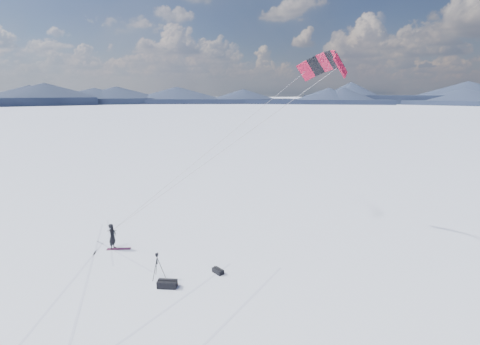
# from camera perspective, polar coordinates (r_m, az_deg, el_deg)

# --- Properties ---
(ground) EXTENTS (1800.00, 1800.00, 0.00)m
(ground) POSITION_cam_1_polar(r_m,az_deg,el_deg) (20.67, -17.21, -15.03)
(ground) COLOR white
(horizon_hills) EXTENTS (704.00, 705.94, 8.68)m
(horizon_hills) POSITION_cam_1_polar(r_m,az_deg,el_deg) (19.31, -17.91, -5.70)
(horizon_hills) COLOR black
(horizon_hills) RESTS_ON ground
(snow_tracks) EXTENTS (14.76, 10.25, 0.01)m
(snow_tracks) POSITION_cam_1_polar(r_m,az_deg,el_deg) (20.60, -19.31, -15.27)
(snow_tracks) COLOR silver
(snow_tracks) RESTS_ON ground
(snowkiter) EXTENTS (0.41, 0.61, 1.64)m
(snowkiter) POSITION_cam_1_polar(r_m,az_deg,el_deg) (23.56, -20.03, -11.66)
(snowkiter) COLOR black
(snowkiter) RESTS_ON ground
(snowboard) EXTENTS (1.46, 0.45, 0.04)m
(snowboard) POSITION_cam_1_polar(r_m,az_deg,el_deg) (23.38, -19.28, -11.74)
(snowboard) COLOR maroon
(snowboard) RESTS_ON ground
(tripod) EXTENTS (0.65, 0.73, 1.39)m
(tripod) POSITION_cam_1_polar(r_m,az_deg,el_deg) (19.16, -13.42, -14.09)
(tripod) COLOR black
(tripod) RESTS_ON ground
(gear_bag_a) EXTENTS (0.97, 0.47, 0.43)m
(gear_bag_a) POSITION_cam_1_polar(r_m,az_deg,el_deg) (18.56, -11.86, -17.44)
(gear_bag_a) COLOR black
(gear_bag_a) RESTS_ON ground
(gear_bag_b) EXTENTS (0.71, 0.70, 0.31)m
(gear_bag_b) POSITION_cam_1_polar(r_m,az_deg,el_deg) (19.48, -3.63, -15.81)
(gear_bag_b) COLOR black
(gear_bag_b) RESTS_ON ground
(power_kite) EXTENTS (14.50, 6.51, 10.91)m
(power_kite) POSITION_cam_1_polar(r_m,az_deg,el_deg) (23.80, 13.87, 16.70)
(power_kite) COLOR red
(power_kite) RESTS_ON ground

